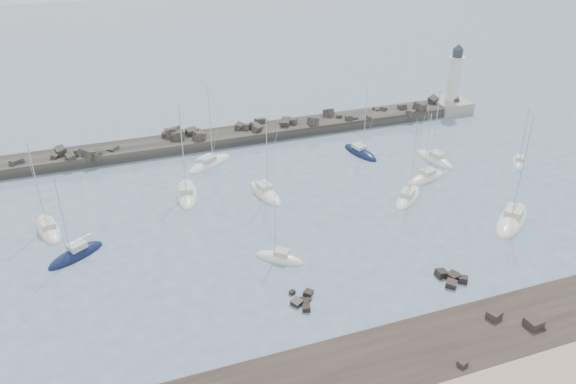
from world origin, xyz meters
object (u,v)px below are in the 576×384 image
at_px(sailboat_3, 187,194).
at_px(sailboat_4, 210,164).
at_px(sailboat_8, 360,153).
at_px(lighthouse, 451,96).
at_px(sailboat_5, 279,259).
at_px(sailboat_1, 49,229).
at_px(sailboat_2, 76,255).
at_px(sailboat_12, 519,162).
at_px(sailboat_7, 408,198).
at_px(sailboat_6, 265,194).
at_px(sailboat_11, 512,220).
at_px(sailboat_10, 434,160).
at_px(sailboat_9, 426,179).

relative_size(sailboat_3, sailboat_4, 1.03).
xyz_separation_m(sailboat_4, sailboat_8, (25.97, -4.54, -0.01)).
height_order(lighthouse, sailboat_5, lighthouse).
xyz_separation_m(sailboat_1, sailboat_8, (51.31, 8.19, -0.01)).
relative_size(sailboat_2, sailboat_12, 1.19).
relative_size(lighthouse, sailboat_3, 0.95).
height_order(lighthouse, sailboat_4, lighthouse).
height_order(sailboat_2, sailboat_12, sailboat_2).
height_order(sailboat_4, sailboat_5, sailboat_4).
bearing_deg(sailboat_7, sailboat_3, 158.16).
bearing_deg(sailboat_6, sailboat_8, 22.91).
relative_size(lighthouse, sailboat_8, 1.13).
bearing_deg(sailboat_8, sailboat_11, -70.45).
bearing_deg(lighthouse, sailboat_6, -155.46).
distance_m(lighthouse, sailboat_4, 54.00).
xyz_separation_m(sailboat_4, sailboat_7, (25.44, -21.69, -0.00)).
bearing_deg(sailboat_2, sailboat_8, 18.46).
distance_m(sailboat_3, sailboat_8, 31.94).
distance_m(sailboat_10, sailboat_12, 14.17).
height_order(sailboat_4, sailboat_6, sailboat_4).
distance_m(sailboat_5, sailboat_11, 33.76).
distance_m(lighthouse, sailboat_11, 44.54).
height_order(sailboat_5, sailboat_9, sailboat_9).
height_order(sailboat_8, sailboat_12, sailboat_8).
xyz_separation_m(sailboat_5, sailboat_11, (33.67, -2.38, 0.01)).
height_order(sailboat_5, sailboat_6, sailboat_6).
bearing_deg(sailboat_4, sailboat_6, -66.53).
relative_size(sailboat_4, sailboat_5, 1.44).
xyz_separation_m(sailboat_4, sailboat_9, (31.48, -17.05, 0.01)).
relative_size(sailboat_1, sailboat_9, 1.12).
xyz_separation_m(sailboat_7, sailboat_10, (11.23, 10.29, 0.02)).
bearing_deg(sailboat_10, sailboat_12, -23.61).
bearing_deg(sailboat_10, lighthouse, 50.38).
bearing_deg(lighthouse, sailboat_11, -113.04).
relative_size(sailboat_8, sailboat_10, 0.96).
distance_m(sailboat_8, sailboat_10, 12.71).
distance_m(sailboat_4, sailboat_11, 48.24).
relative_size(sailboat_5, sailboat_12, 0.98).
distance_m(lighthouse, sailboat_5, 64.04).
relative_size(sailboat_9, sailboat_10, 0.92).
xyz_separation_m(sailboat_6, sailboat_7, (19.75, -8.58, -0.01)).
relative_size(sailboat_1, sailboat_10, 1.02).
bearing_deg(sailboat_1, sailboat_5, -32.03).
height_order(sailboat_3, sailboat_7, sailboat_3).
distance_m(sailboat_2, sailboat_11, 58.95).
bearing_deg(sailboat_3, sailboat_10, -2.93).
distance_m(sailboat_1, sailboat_8, 51.96).
distance_m(sailboat_2, sailboat_3, 19.84).
relative_size(sailboat_2, sailboat_8, 0.96).
relative_size(lighthouse, sailboat_5, 1.42).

